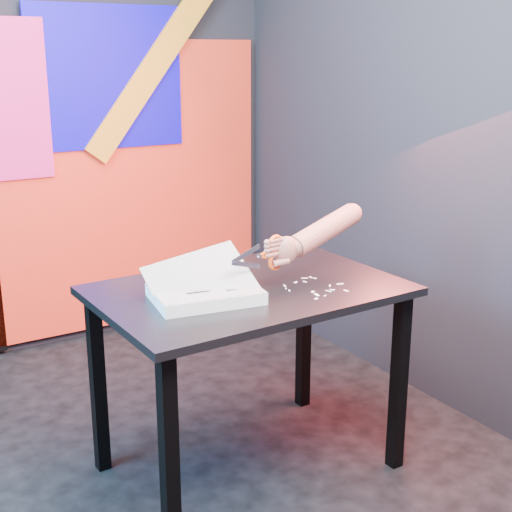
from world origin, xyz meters
TOP-DOWN VIEW (x-y plane):
  - room at (0.00, 0.00)m, footprint 3.01×3.01m
  - backdrop at (0.06, 1.46)m, footprint 2.88×0.05m
  - work_table at (0.45, -0.16)m, footprint 1.11×0.76m
  - printout_stack at (0.25, -0.20)m, footprint 0.40×0.32m
  - scissors at (0.51, -0.24)m, footprint 0.23×0.04m
  - hand_forearm at (0.74, -0.20)m, footprint 0.47×0.13m
  - paper_clippings at (0.66, -0.29)m, footprint 0.22×0.23m

SIDE VIEW (x-z plane):
  - work_table at x=0.45m, z-range 0.27..1.02m
  - paper_clippings at x=0.66m, z-range 0.75..0.75m
  - printout_stack at x=0.25m, z-range 0.68..0.87m
  - scissors at x=0.51m, z-range 0.82..0.96m
  - hand_forearm at x=0.74m, z-range 0.84..1.02m
  - backdrop at x=0.06m, z-range -0.08..2.00m
  - room at x=0.00m, z-range 0.00..2.71m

